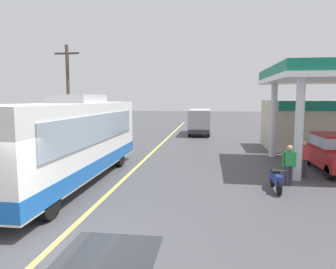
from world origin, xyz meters
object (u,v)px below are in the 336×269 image
object	(u,v)px
car_at_pump	(334,151)
minibus_opposing_lane	(200,119)
motorcycle_parked_forecourt	(276,179)
pedestrian_by_shop	(304,157)
coach_bus_main	(70,142)
pedestrian_near_pump	(289,163)

from	to	relation	value
car_at_pump	minibus_opposing_lane	world-z (taller)	minibus_opposing_lane
car_at_pump	motorcycle_parked_forecourt	distance (m)	4.97
pedestrian_by_shop	coach_bus_main	bearing A→B (deg)	-167.68
car_at_pump	pedestrian_by_shop	distance (m)	2.25
pedestrian_by_shop	car_at_pump	bearing A→B (deg)	38.19
minibus_opposing_lane	motorcycle_parked_forecourt	distance (m)	18.89
minibus_opposing_lane	motorcycle_parked_forecourt	xyz separation A→B (m)	(3.48, -18.54, -1.03)
coach_bus_main	minibus_opposing_lane	world-z (taller)	coach_bus_main
minibus_opposing_lane	pedestrian_near_pump	size ratio (longest dim) A/B	3.69
car_at_pump	motorcycle_parked_forecourt	xyz separation A→B (m)	(-3.40, -3.58, -0.57)
pedestrian_near_pump	pedestrian_by_shop	world-z (taller)	same
car_at_pump	pedestrian_by_shop	xyz separation A→B (m)	(-1.77, -1.39, -0.08)
pedestrian_near_pump	motorcycle_parked_forecourt	bearing A→B (deg)	-131.54
minibus_opposing_lane	motorcycle_parked_forecourt	bearing A→B (deg)	-79.37
coach_bus_main	pedestrian_near_pump	world-z (taller)	coach_bus_main
car_at_pump	pedestrian_near_pump	size ratio (longest dim) A/B	2.53
car_at_pump	minibus_opposing_lane	distance (m)	16.47
coach_bus_main	motorcycle_parked_forecourt	bearing A→B (deg)	-0.20
minibus_opposing_lane	pedestrian_by_shop	world-z (taller)	minibus_opposing_lane
coach_bus_main	car_at_pump	size ratio (longest dim) A/B	2.63
motorcycle_parked_forecourt	pedestrian_near_pump	size ratio (longest dim) A/B	1.08
coach_bus_main	pedestrian_near_pump	size ratio (longest dim) A/B	6.65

